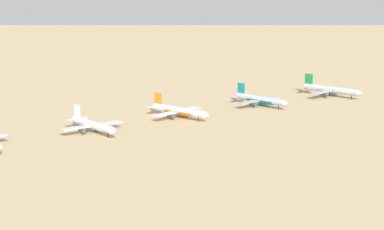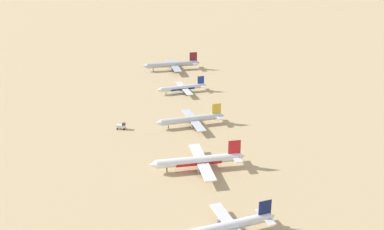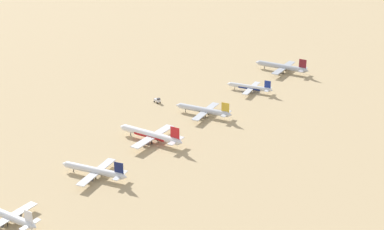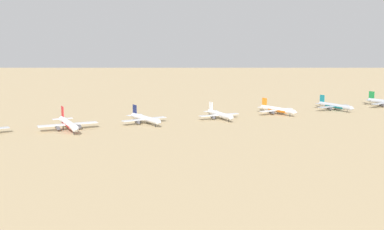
{
  "view_description": "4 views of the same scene",
  "coord_description": "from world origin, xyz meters",
  "views": [
    {
      "loc": [
        312.42,
        -104.42,
        79.05
      ],
      "look_at": [
        4.8,
        111.84,
        3.03
      ],
      "focal_mm": 69.36,
      "sensor_mm": 36.0,
      "label": 1
    },
    {
      "loc": [
        32.16,
        150.97,
        115.15
      ],
      "look_at": [
        0.31,
        -113.98,
        5.07
      ],
      "focal_mm": 44.56,
      "sensor_mm": 36.0,
      "label": 2
    },
    {
      "loc": [
        -221.03,
        206.57,
        163.04
      ],
      "look_at": [
        0.72,
        -94.79,
        5.72
      ],
      "focal_mm": 56.67,
      "sensor_mm": 36.0,
      "label": 3
    },
    {
      "loc": [
        329.81,
        -96.86,
        61.15
      ],
      "look_at": [
        0.41,
        33.99,
        4.76
      ],
      "focal_mm": 45.61,
      "sensor_mm": 36.0,
      "label": 4
    }
  ],
  "objects": [
    {
      "name": "ground_plane",
      "position": [
        0.0,
        0.0,
        0.0
      ],
      "size": [
        2682.25,
        2682.25,
        0.0
      ],
      "primitive_type": "plane",
      "color": "tan"
    },
    {
      "name": "parked_jet_0",
      "position": [
        3.07,
        -225.08,
        4.67
      ],
      "size": [
        48.06,
        39.16,
        13.86
      ],
      "color": "#B2B7C1",
      "rests_on": "ground"
    },
    {
      "name": "parked_jet_1",
      "position": [
        0.4,
        -169.24,
        3.59
      ],
      "size": [
        37.15,
        30.46,
        10.79
      ],
      "color": "silver",
      "rests_on": "ground"
    },
    {
      "name": "parked_jet_2",
      "position": [
        1.04,
        -109.55,
        4.19
      ],
      "size": [
        42.97,
        35.16,
        12.44
      ],
      "color": "silver",
      "rests_on": "ground"
    },
    {
      "name": "parked_jet_3",
      "position": [
        3.74,
        -55.73,
        4.67
      ],
      "size": [
        48.71,
        39.62,
        14.04
      ],
      "color": "white",
      "rests_on": "ground"
    },
    {
      "name": "parked_jet_4",
      "position": [
        -0.77,
        -1.55,
        4.12
      ],
      "size": [
        42.03,
        34.51,
        12.24
      ],
      "color": "silver",
      "rests_on": "ground"
    },
    {
      "name": "parked_jet_5",
      "position": [
        0.44,
        56.6,
        3.85
      ],
      "size": [
        40.1,
        32.59,
        11.56
      ],
      "color": "silver",
      "rests_on": "ground"
    },
    {
      "name": "service_truck",
      "position": [
        42.86,
        -109.39,
        2.08
      ],
      "size": [
        5.55,
        3.6,
        3.9
      ],
      "color": "silver",
      "rests_on": "ground"
    }
  ]
}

